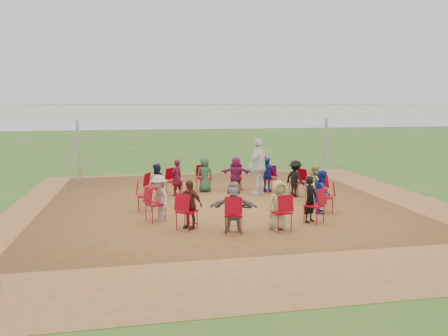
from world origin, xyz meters
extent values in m
plane|color=#2C4C18|center=(0.00, 0.00, 0.00)|extent=(80.00, 80.00, 0.00)
plane|color=brown|center=(0.00, 0.00, 0.01)|extent=(13.00, 13.00, 0.00)
cylinder|color=#B2B2B7|center=(-5.00, 5.00, 1.50)|extent=(0.12, 0.12, 3.00)
cylinder|color=#B2B2B7|center=(5.00, 5.00, 1.50)|extent=(0.12, 0.12, 3.00)
plane|color=white|center=(0.00, 0.00, 3.00)|extent=(10.30, 10.30, 0.00)
cube|color=white|center=(0.00, -5.15, 2.88)|extent=(10.30, 0.03, 0.24)
cube|color=white|center=(0.00, 5.15, 2.88)|extent=(10.30, 0.03, 0.24)
cube|color=white|center=(-5.15, 0.00, 2.88)|extent=(0.03, 10.30, 0.24)
cube|color=white|center=(5.15, 0.00, 2.88)|extent=(0.03, 10.30, 0.24)
imported|color=tan|center=(2.48, -0.01, 0.60)|extent=(0.34, 0.58, 1.19)
imported|color=black|center=(2.24, 1.07, 0.60)|extent=(0.68, 0.86, 1.19)
imported|color=navy|center=(1.55, 1.93, 0.60)|extent=(0.77, 0.72, 1.19)
imported|color=#8A1F64|center=(0.56, 2.41, 0.60)|extent=(1.17, 0.65, 1.19)
imported|color=#274E33|center=(-0.54, 2.42, 0.60)|extent=(0.64, 0.45, 1.19)
imported|color=#430D20|center=(-1.54, 1.94, 0.60)|extent=(0.52, 0.49, 1.19)
imported|color=#1B1A3D|center=(-2.23, 1.08, 0.60)|extent=(0.55, 0.67, 1.19)
imported|color=#A59D91|center=(-2.24, -1.07, 0.60)|extent=(0.68, 0.86, 1.19)
imported|color=#5B2823|center=(-1.55, -1.93, 0.60)|extent=(0.77, 0.72, 1.19)
imported|color=slate|center=(-0.56, -2.41, 0.60)|extent=(1.17, 0.65, 1.19)
imported|color=tan|center=(0.54, -2.42, 0.60)|extent=(0.64, 0.45, 1.19)
imported|color=black|center=(1.54, -1.94, 0.60)|extent=(0.52, 0.49, 1.19)
imported|color=navy|center=(2.23, -1.08, 0.60)|extent=(0.55, 0.67, 1.19)
imported|color=silver|center=(1.18, 1.64, 0.95)|extent=(1.21, 1.14, 1.88)
torus|color=black|center=(0.30, -0.01, 0.02)|extent=(0.38, 0.38, 0.03)
torus|color=black|center=(0.34, -0.05, 0.02)|extent=(0.30, 0.30, 0.03)
cube|color=#B7B7BC|center=(2.26, -0.01, 0.51)|extent=(0.24, 0.35, 0.02)
cube|color=#B7B7BC|center=(2.38, -0.01, 0.63)|extent=(0.08, 0.35, 0.22)
cube|color=#CCE0FF|center=(2.37, -0.01, 0.63)|extent=(0.06, 0.30, 0.19)
camera|label=1|loc=(-2.67, -12.21, 3.01)|focal=35.00mm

